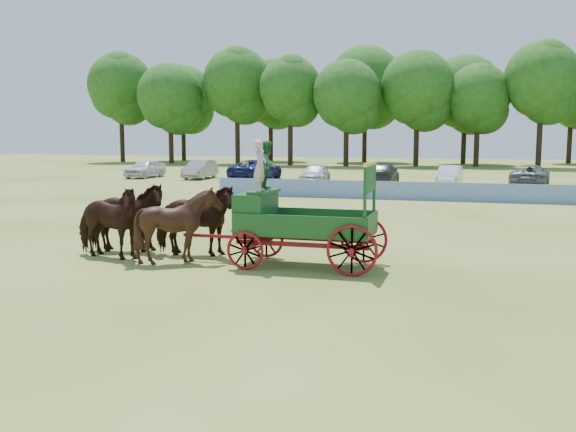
# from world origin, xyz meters

# --- Properties ---
(ground) EXTENTS (160.00, 160.00, 0.00)m
(ground) POSITION_xyz_m (0.00, 0.00, 0.00)
(ground) COLOR tan
(ground) RESTS_ON ground
(horse_lead_left) EXTENTS (2.81, 1.64, 2.23)m
(horse_lead_left) POSITION_xyz_m (-9.49, -2.02, 1.12)
(horse_lead_left) COLOR black
(horse_lead_left) RESTS_ON ground
(horse_lead_right) EXTENTS (2.84, 1.75, 2.23)m
(horse_lead_right) POSITION_xyz_m (-9.49, -0.92, 1.12)
(horse_lead_right) COLOR black
(horse_lead_right) RESTS_ON ground
(horse_wheel_left) EXTENTS (2.39, 2.22, 2.24)m
(horse_wheel_left) POSITION_xyz_m (-7.09, -2.02, 1.12)
(horse_wheel_left) COLOR black
(horse_wheel_left) RESTS_ON ground
(horse_wheel_right) EXTENTS (2.80, 1.61, 2.23)m
(horse_wheel_right) POSITION_xyz_m (-7.09, -0.92, 1.12)
(horse_wheel_right) COLOR black
(horse_wheel_right) RESTS_ON ground
(farm_dray) EXTENTS (6.00, 2.00, 3.60)m
(farm_dray) POSITION_xyz_m (-4.10, -1.45, 1.55)
(farm_dray) COLOR maroon
(farm_dray) RESTS_ON ground
(sponsor_banner) EXTENTS (26.00, 0.08, 1.05)m
(sponsor_banner) POSITION_xyz_m (-1.00, 18.00, 0.53)
(sponsor_banner) COLOR #203EAD
(sponsor_banner) RESTS_ON ground
(parked_cars) EXTENTS (48.59, 7.63, 1.65)m
(parked_cars) POSITION_xyz_m (-3.35, 30.21, 0.78)
(parked_cars) COLOR silver
(parked_cars) RESTS_ON ground
(treeline) EXTENTS (88.78, 22.37, 15.14)m
(treeline) POSITION_xyz_m (-5.17, 60.19, 9.19)
(treeline) COLOR #382314
(treeline) RESTS_ON ground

